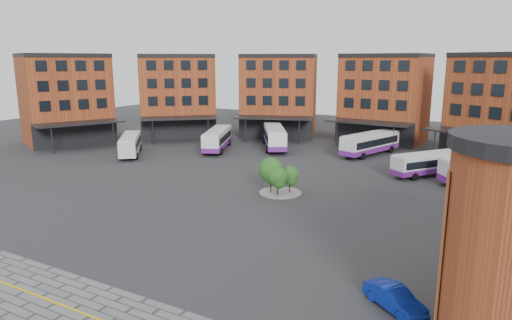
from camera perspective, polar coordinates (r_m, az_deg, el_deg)
The scene contains 11 objects.
ground at distance 38.90m, azimuth -7.58°, elevation -8.11°, with size 160.00×160.00×0.00m, color #28282B.
yellow_line at distance 28.49m, azimuth -21.93°, elevation -16.92°, with size 26.00×0.15×0.02m, color gold.
main_building at distance 72.71m, azimuth 7.53°, elevation 7.29°, with size 94.14×42.48×14.60m.
tree_island at distance 46.75m, azimuth 2.69°, elevation -1.90°, with size 4.40×4.40×3.81m.
bus_a at distance 68.71m, azimuth -15.46°, elevation 2.01°, with size 8.24×9.38×2.89m.
bus_b at distance 70.25m, azimuth -4.85°, elevation 2.65°, with size 6.81×11.38×3.17m.
bus_c at distance 71.29m, azimuth 2.33°, elevation 2.91°, with size 8.59×11.65×3.37m.
bus_d at distance 68.33m, azimuth 14.10°, elevation 2.07°, with size 6.03×11.73×3.23m.
bus_e at distance 58.14m, azimuth 20.82°, elevation -0.38°, with size 7.71×9.40×2.80m.
bus_f at distance 56.56m, azimuth 27.21°, elevation -1.11°, with size 10.38×8.73×3.12m.
blue_car at distance 27.46m, azimuth 16.95°, elevation -16.21°, with size 1.38×3.96×1.30m, color #0C27A5.
Camera 1 is at (22.08, -29.02, 13.55)m, focal length 32.00 mm.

